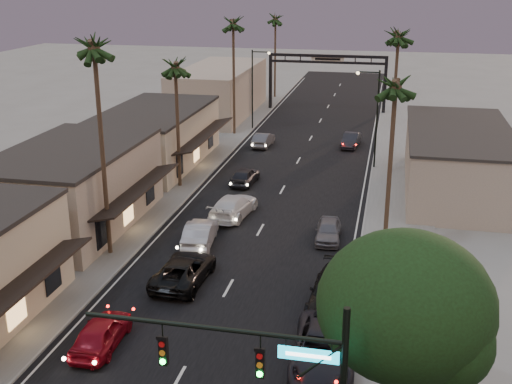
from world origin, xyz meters
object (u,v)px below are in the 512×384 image
at_px(palm_ld, 233,20).
at_px(traffic_signal, 282,378).
at_px(palm_ra, 396,80).
at_px(palm_far, 275,16).
at_px(palm_lc, 175,61).
at_px(streetlight_left, 255,83).
at_px(curbside_black, 333,292).
at_px(palm_rc, 398,34).
at_px(oncoming_silver, 200,233).
at_px(palm_rb, 399,32).
at_px(oncoming_red, 101,333).
at_px(streetlight_right, 374,111).
at_px(oncoming_pickup, 184,270).
at_px(curbside_near, 324,348).
at_px(corner_tree, 407,312).
at_px(arch, 327,68).
at_px(palm_lb, 93,41).

bearing_deg(palm_ld, traffic_signal, -74.35).
relative_size(palm_ra, palm_far, 1.00).
height_order(palm_lc, palm_ra, palm_ra).
xyz_separation_m(streetlight_left, curbside_black, (12.98, -39.77, -4.48)).
relative_size(streetlight_left, palm_rc, 0.74).
distance_m(palm_ra, curbside_black, 12.33).
xyz_separation_m(palm_rc, oncoming_silver, (-11.98, -39.31, -9.66)).
bearing_deg(palm_rb, streetlight_left, 137.95).
distance_m(palm_ld, oncoming_red, 44.90).
height_order(streetlight_left, curbside_black, streetlight_left).
height_order(streetlight_right, palm_ra, palm_ra).
height_order(palm_ra, oncoming_silver, palm_ra).
relative_size(oncoming_red, curbside_black, 0.77).
bearing_deg(streetlight_left, streetlight_right, -43.21).
xyz_separation_m(oncoming_red, oncoming_pickup, (1.74, 7.35, 0.02)).
bearing_deg(streetlight_left, curbside_near, -73.89).
bearing_deg(corner_tree, palm_rc, 90.89).
xyz_separation_m(palm_ld, oncoming_pickup, (5.91, -35.81, -11.63)).
relative_size(arch, palm_ra, 1.15).
height_order(corner_tree, curbside_near, corner_tree).
bearing_deg(palm_ra, palm_ld, 119.02).
distance_m(palm_ld, palm_rb, 20.42).
bearing_deg(palm_rc, traffic_signal, -92.78).
bearing_deg(curbside_near, oncoming_pickup, 141.52).
bearing_deg(palm_ra, streetlight_left, 114.54).
xyz_separation_m(corner_tree, streetlight_right, (-2.56, 37.55, -0.65)).
relative_size(palm_lb, palm_far, 1.15).
bearing_deg(traffic_signal, arch, 94.93).
bearing_deg(arch, palm_rc, -34.89).
bearing_deg(palm_rc, streetlight_left, -158.86).
bearing_deg(arch, oncoming_red, -94.36).
relative_size(palm_ld, palm_rc, 1.16).
xyz_separation_m(palm_lc, oncoming_red, (4.17, -24.16, -9.70)).
relative_size(palm_lb, palm_lc, 1.25).
xyz_separation_m(palm_rb, curbside_black, (-2.54, -25.77, -11.56)).
bearing_deg(palm_lc, streetlight_left, 85.63).
bearing_deg(oncoming_red, palm_rc, -106.30).
relative_size(corner_tree, palm_lc, 0.72).
bearing_deg(curbside_black, palm_rb, 87.69).
bearing_deg(streetlight_right, palm_ra, -85.43).
bearing_deg(traffic_signal, oncoming_pickup, 118.89).
distance_m(palm_ra, palm_rc, 40.01).
bearing_deg(oncoming_silver, corner_tree, 120.28).
bearing_deg(streetlight_left, palm_far, 93.95).
xyz_separation_m(traffic_signal, palm_lc, (-14.29, 32.00, 5.39)).
relative_size(arch, oncoming_pickup, 2.68).
relative_size(palm_far, curbside_near, 2.13).
height_order(streetlight_left, palm_lc, palm_lc).
bearing_deg(palm_ra, arch, 100.59).
distance_m(streetlight_right, palm_rc, 19.75).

